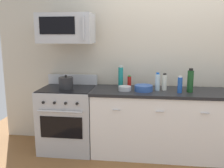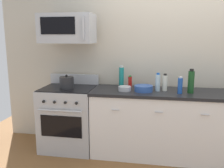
% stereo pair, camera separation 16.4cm
% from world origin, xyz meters
% --- Properties ---
extents(ground_plane, '(6.55, 6.55, 0.00)m').
position_xyz_m(ground_plane, '(0.00, 0.00, 0.00)').
color(ground_plane, brown).
extents(back_wall, '(5.46, 0.10, 2.70)m').
position_xyz_m(back_wall, '(0.00, 0.41, 1.35)').
color(back_wall, beige).
rests_on(back_wall, ground_plane).
extents(counter_unit, '(2.37, 0.66, 0.92)m').
position_xyz_m(counter_unit, '(-0.00, -0.00, 0.46)').
color(counter_unit, white).
rests_on(counter_unit, ground_plane).
extents(range_oven, '(0.76, 0.69, 1.07)m').
position_xyz_m(range_oven, '(-1.56, 0.00, 0.47)').
color(range_oven, '#B7BABF').
rests_on(range_oven, ground_plane).
extents(microwave, '(0.74, 0.44, 0.40)m').
position_xyz_m(microwave, '(-1.56, 0.05, 1.75)').
color(microwave, '#B7BABF').
extents(bottle_vinegar_white, '(0.07, 0.07, 0.23)m').
position_xyz_m(bottle_vinegar_white, '(-0.20, 0.03, 1.03)').
color(bottle_vinegar_white, silver).
rests_on(bottle_vinegar_white, countertop_slab).
extents(bottle_wine_green, '(0.08, 0.08, 0.31)m').
position_xyz_m(bottle_wine_green, '(0.13, -0.04, 1.07)').
color(bottle_wine_green, '#19471E').
rests_on(bottle_wine_green, countertop_slab).
extents(bottle_soda_blue, '(0.06, 0.06, 0.22)m').
position_xyz_m(bottle_soda_blue, '(-0.01, -0.10, 1.03)').
color(bottle_soda_blue, '#1E4CA5').
rests_on(bottle_soda_blue, countertop_slab).
extents(bottle_hot_sauce_red, '(0.05, 0.05, 0.17)m').
position_xyz_m(bottle_hot_sauce_red, '(-0.68, 0.18, 1.00)').
color(bottle_hot_sauce_red, '#B21914').
rests_on(bottle_hot_sauce_red, countertop_slab).
extents(bottle_sparkling_teal, '(0.07, 0.07, 0.31)m').
position_xyz_m(bottle_sparkling_teal, '(-0.81, 0.18, 1.07)').
color(bottle_sparkling_teal, '#197F7A').
rests_on(bottle_sparkling_teal, countertop_slab).
extents(bottle_water_clear, '(0.06, 0.06, 0.25)m').
position_xyz_m(bottle_water_clear, '(-0.29, -0.01, 1.04)').
color(bottle_water_clear, silver).
rests_on(bottle_water_clear, countertop_slab).
extents(bowl_steel_prep, '(0.17, 0.17, 0.06)m').
position_xyz_m(bowl_steel_prep, '(-0.73, -0.06, 0.95)').
color(bowl_steel_prep, '#B2B5BA').
rests_on(bowl_steel_prep, countertop_slab).
extents(bowl_blue_mixing, '(0.24, 0.24, 0.08)m').
position_xyz_m(bowl_blue_mixing, '(-0.48, -0.06, 0.96)').
color(bowl_blue_mixing, '#2D519E').
rests_on(bowl_blue_mixing, countertop_slab).
extents(stockpot, '(0.20, 0.20, 0.19)m').
position_xyz_m(stockpot, '(-1.56, -0.05, 1.00)').
color(stockpot, '#262628').
rests_on(stockpot, range_oven).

